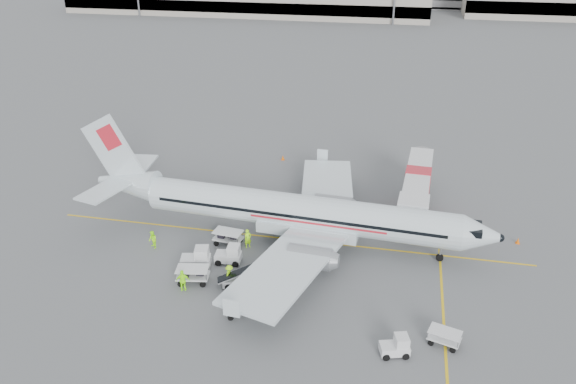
% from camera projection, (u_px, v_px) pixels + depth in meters
% --- Properties ---
extents(ground, '(360.00, 360.00, 0.00)m').
position_uv_depth(ground, '(284.00, 238.00, 51.62)').
color(ground, '#56595B').
extents(stripe_lead, '(44.00, 0.20, 0.01)m').
position_uv_depth(stripe_lead, '(284.00, 238.00, 51.62)').
color(stripe_lead, yellow).
rests_on(stripe_lead, ground).
extents(stripe_cross, '(0.20, 20.00, 0.01)m').
position_uv_depth(stripe_cross, '(443.00, 312.00, 41.99)').
color(stripe_cross, yellow).
rests_on(stripe_cross, ground).
extents(aircraft, '(38.91, 31.44, 10.22)m').
position_uv_depth(aircraft, '(299.00, 190.00, 49.05)').
color(aircraft, silver).
rests_on(aircraft, ground).
extents(jet_bridge, '(4.10, 16.57, 4.31)m').
position_uv_depth(jet_bridge, '(417.00, 190.00, 55.92)').
color(jet_bridge, silver).
rests_on(jet_bridge, ground).
extents(belt_loader, '(4.59, 3.03, 2.33)m').
position_uv_depth(belt_loader, '(242.00, 272.00, 44.65)').
color(belt_loader, silver).
rests_on(belt_loader, ground).
extents(tug_fore, '(2.18, 1.61, 1.50)m').
position_uv_depth(tug_fore, '(395.00, 345.00, 37.60)').
color(tug_fore, silver).
rests_on(tug_fore, ground).
extents(tug_mid, '(2.28, 1.43, 1.69)m').
position_uv_depth(tug_mid, '(228.00, 254.00, 47.66)').
color(tug_mid, silver).
rests_on(tug_mid, ground).
extents(tug_aft, '(2.70, 1.90, 1.90)m').
position_uv_depth(tug_aft, '(195.00, 258.00, 46.93)').
color(tug_aft, silver).
rests_on(tug_aft, ground).
extents(cart_loaded_a, '(2.73, 1.83, 1.33)m').
position_uv_depth(cart_loaded_a, '(228.00, 238.00, 50.43)').
color(cart_loaded_a, silver).
rests_on(cart_loaded_a, ground).
extents(cart_loaded_b, '(2.79, 1.94, 1.34)m').
position_uv_depth(cart_loaded_b, '(193.00, 275.00, 45.14)').
color(cart_loaded_b, silver).
rests_on(cart_loaded_b, ground).
extents(cart_empty_a, '(2.69, 2.30, 1.21)m').
position_uv_depth(cart_empty_a, '(240.00, 307.00, 41.58)').
color(cart_empty_a, silver).
rests_on(cart_empty_a, ground).
extents(cart_empty_b, '(2.43, 1.84, 1.13)m').
position_uv_depth(cart_empty_b, '(444.00, 338.00, 38.57)').
color(cart_empty_b, silver).
rests_on(cart_empty_b, ground).
extents(cone_nose, '(0.36, 0.36, 0.59)m').
position_uv_depth(cone_nose, '(518.00, 241.00, 50.71)').
color(cone_nose, '#F86206').
rests_on(cone_nose, ground).
extents(cone_port, '(0.39, 0.39, 0.63)m').
position_uv_depth(cone_port, '(283.00, 157.00, 68.22)').
color(cone_port, '#F86206').
rests_on(cone_port, ground).
extents(cone_stbd, '(0.37, 0.37, 0.60)m').
position_uv_depth(cone_stbd, '(290.00, 295.00, 43.38)').
color(cone_stbd, '#F86206').
rests_on(cone_stbd, ground).
extents(crew_a, '(0.77, 0.73, 1.78)m').
position_uv_depth(crew_a, '(248.00, 239.00, 49.86)').
color(crew_a, '#A4FD10').
rests_on(crew_a, ground).
extents(crew_b, '(1.03, 1.01, 1.67)m').
position_uv_depth(crew_b, '(153.00, 240.00, 49.78)').
color(crew_b, '#A4FD10').
rests_on(crew_b, ground).
extents(crew_c, '(0.67, 1.10, 1.66)m').
position_uv_depth(crew_c, '(229.00, 274.00, 44.94)').
color(crew_c, '#A4FD10').
rests_on(crew_c, ground).
extents(crew_d, '(1.17, 0.75, 1.86)m').
position_uv_depth(crew_d, '(183.00, 281.00, 44.02)').
color(crew_d, '#A4FD10').
rests_on(crew_d, ground).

